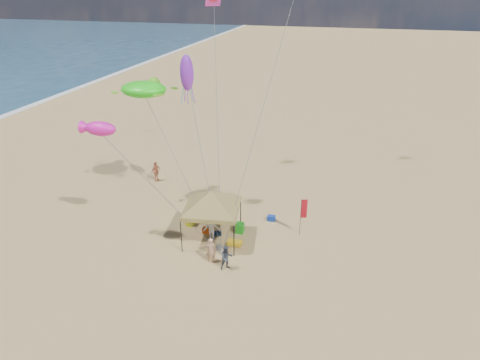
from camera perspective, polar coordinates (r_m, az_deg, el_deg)
The scene contains 18 objects.
ground at distance 25.97m, azimuth -1.75°, elevation -10.77°, with size 280.00×280.00×0.00m, color tan.
canopy_tent at distance 26.32m, azimuth -3.85°, elevation -1.73°, with size 6.48×6.48×4.03m.
feather_flag at distance 27.79m, azimuth 8.42°, elevation -4.08°, with size 0.39×0.15×2.65m.
cooler_red at distance 28.57m, azimuth -4.44°, elevation -6.70°, with size 0.54×0.38×0.38m, color #A93B0D.
cooler_blue at distance 29.92m, azimuth 4.19°, elevation -5.09°, with size 0.54×0.38×0.38m, color #123297.
bag_navy at distance 28.24m, azimuth -3.10°, elevation -7.10°, with size 0.36×0.36×0.60m, color #0B1B32.
bag_orange at distance 31.05m, azimuth -4.78°, elevation -3.94°, with size 0.36×0.36×0.60m, color orange.
chair_green at distance 28.45m, azimuth -0.00°, elevation -6.39°, with size 0.50×0.50×0.70m, color #1E9F1C.
chair_yellow at distance 29.45m, azimuth -6.67°, elevation -5.39°, with size 0.50×0.50×0.70m, color #CCE319.
crate_grey at distance 26.91m, azimuth -2.77°, elevation -8.99°, with size 0.34×0.30×0.28m, color slate.
beach_cart at distance 27.23m, azimuth -0.69°, elevation -8.36°, with size 0.90×0.50×0.24m, color yellow.
person_near_a at distance 25.52m, azimuth -3.91°, elevation -9.29°, with size 0.60×0.39×1.65m, color tan.
person_near_b at distance 24.93m, azimuth -1.79°, elevation -10.31°, with size 0.75×0.58×1.54m, color #353B49.
person_near_c at distance 27.56m, azimuth -3.80°, elevation -6.33°, with size 1.11×0.64×1.73m, color silver.
person_far_a at distance 36.03m, azimuth -11.13°, elevation 1.13°, with size 1.00×0.41×1.70m, color #B76046.
turtle_kite at distance 30.50m, azimuth -12.72°, elevation 11.71°, with size 3.19×2.56×1.06m, color #26E819.
fish_kite at distance 26.23m, azimuth -18.09°, elevation 6.51°, with size 1.94×0.97×0.86m, color #EB18AC.
squid_kite at distance 28.93m, azimuth -7.09°, elevation 13.98°, with size 0.90×0.90×2.35m, color purple.
Camera 1 is at (6.21, -20.09, 15.24)m, focal length 32.04 mm.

